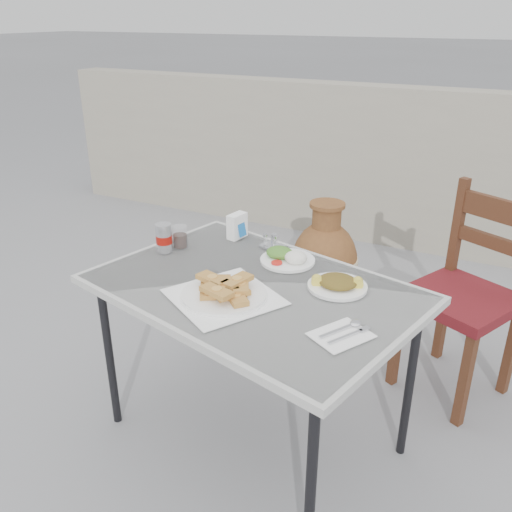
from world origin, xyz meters
The scene contains 13 objects.
ground centered at (0.00, 0.00, 0.00)m, with size 80.00×80.00×0.00m, color slate.
cafe_table centered at (0.02, 0.04, 0.69)m, with size 1.38×1.10×0.74m.
pide_plate centered at (-0.03, -0.10, 0.77)m, with size 0.48×0.48×0.07m.
salad_rice_plate centered at (0.05, 0.29, 0.76)m, with size 0.23×0.23×0.06m.
salad_chopped_plate centered at (0.32, 0.16, 0.76)m, with size 0.23×0.23×0.05m.
soda_can centered at (-0.47, 0.15, 0.80)m, with size 0.07×0.07×0.13m.
cola_glass centered at (-0.44, 0.22, 0.78)m, with size 0.07×0.07×0.10m.
napkin_holder centered at (-0.26, 0.43, 0.80)m, with size 0.07×0.10×0.12m.
condiment_caddy centered at (-0.07, 0.39, 0.76)m, with size 0.11×0.10×0.07m.
cutlery_napkin centered at (0.44, -0.14, 0.74)m, with size 0.22×0.23×0.01m.
chair centered at (0.74, 0.80, 0.51)m, with size 0.58×0.58×0.99m.
terracotta_urn centered at (-0.10, 1.21, 0.32)m, with size 0.40×0.40×0.69m.
back_wall centered at (0.00, 2.50, 0.60)m, with size 6.00×0.25×1.20m, color gray.
Camera 1 is at (0.86, -1.60, 1.69)m, focal length 38.00 mm.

